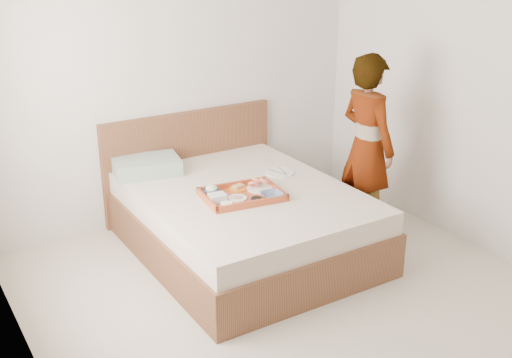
{
  "coord_description": "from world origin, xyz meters",
  "views": [
    {
      "loc": [
        -2.26,
        -2.93,
        2.39
      ],
      "look_at": [
        0.11,
        0.9,
        0.65
      ],
      "focal_mm": 43.85,
      "sensor_mm": 36.0,
      "label": 1
    }
  ],
  "objects": [
    {
      "name": "tray",
      "position": [
        -0.02,
        0.88,
        0.56
      ],
      "size": [
        0.64,
        0.5,
        0.05
      ],
      "primitive_type": "cube",
      "rotation": [
        0.0,
        0.0,
        -0.13
      ],
      "color": "#B64A1E",
      "rests_on": "bed"
    },
    {
      "name": "plastic_tub",
      "position": [
        -0.23,
        0.9,
        0.57
      ],
      "size": [
        0.14,
        0.12,
        0.05
      ],
      "primitive_type": "cube",
      "rotation": [
        0.0,
        0.0,
        -0.13
      ],
      "color": "silver",
      "rests_on": "tray"
    },
    {
      "name": "bed",
      "position": [
        0.06,
        1.0,
        0.27
      ],
      "size": [
        1.65,
        2.0,
        0.53
      ],
      "primitive_type": "cube",
      "color": "brown",
      "rests_on": "ground"
    },
    {
      "name": "prawn_plate",
      "position": [
        0.16,
        0.93,
        0.55
      ],
      "size": [
        0.23,
        0.23,
        0.01
      ],
      "primitive_type": "cylinder",
      "rotation": [
        0.0,
        0.0,
        -0.13
      ],
      "color": "white",
      "rests_on": "tray"
    },
    {
      "name": "person",
      "position": [
        1.11,
        0.76,
        0.78
      ],
      "size": [
        0.38,
        0.57,
        1.56
      ],
      "primitive_type": "imported",
      "rotation": [
        0.0,
        0.0,
        1.59
      ],
      "color": "white",
      "rests_on": "ground"
    },
    {
      "name": "sauce_dish",
      "position": [
        0.0,
        0.72,
        0.56
      ],
      "size": [
        0.1,
        0.1,
        0.03
      ],
      "primitive_type": "cylinder",
      "rotation": [
        0.0,
        0.0,
        -0.13
      ],
      "color": "black",
      "rests_on": "tray"
    },
    {
      "name": "ground",
      "position": [
        0.0,
        0.0,
        0.0
      ],
      "size": [
        3.5,
        4.0,
        0.01
      ],
      "primitive_type": "cube",
      "color": "beige",
      "rests_on": "ground"
    },
    {
      "name": "wall_back",
      "position": [
        0.0,
        2.0,
        1.3
      ],
      "size": [
        3.5,
        0.01,
        2.6
      ],
      "primitive_type": "cube",
      "color": "silver",
      "rests_on": "ground"
    },
    {
      "name": "wall_right",
      "position": [
        1.75,
        0.0,
        1.3
      ],
      "size": [
        0.01,
        4.0,
        2.6
      ],
      "primitive_type": "cube",
      "color": "silver",
      "rests_on": "ground"
    },
    {
      "name": "cheese_round",
      "position": [
        -0.23,
        0.76,
        0.56
      ],
      "size": [
        0.1,
        0.1,
        0.03
      ],
      "primitive_type": "cylinder",
      "rotation": [
        0.0,
        0.0,
        -0.13
      ],
      "color": "white",
      "rests_on": "tray"
    },
    {
      "name": "headboard",
      "position": [
        0.06,
        1.97,
        0.47
      ],
      "size": [
        1.65,
        0.06,
        0.95
      ],
      "primitive_type": "cube",
      "color": "brown",
      "rests_on": "ground"
    },
    {
      "name": "meat_plate",
      "position": [
        -0.09,
        0.85,
        0.55
      ],
      "size": [
        0.16,
        0.16,
        0.01
      ],
      "primitive_type": "cylinder",
      "rotation": [
        0.0,
        0.0,
        -0.13
      ],
      "color": "white",
      "rests_on": "tray"
    },
    {
      "name": "salad_bowl",
      "position": [
        -0.2,
        1.04,
        0.57
      ],
      "size": [
        0.15,
        0.15,
        0.04
      ],
      "primitive_type": "imported",
      "rotation": [
        0.0,
        0.0,
        -0.13
      ],
      "color": "navy",
      "rests_on": "tray"
    },
    {
      "name": "bread_plate",
      "position": [
        0.02,
        1.01,
        0.55
      ],
      "size": [
        0.16,
        0.16,
        0.01
      ],
      "primitive_type": "cylinder",
      "rotation": [
        0.0,
        0.0,
        -0.13
      ],
      "color": "orange",
      "rests_on": "tray"
    },
    {
      "name": "navy_bowl_big",
      "position": [
        0.15,
        0.73,
        0.57
      ],
      "size": [
        0.19,
        0.19,
        0.04
      ],
      "primitive_type": "imported",
      "rotation": [
        0.0,
        0.0,
        -0.13
      ],
      "color": "navy",
      "rests_on": "tray"
    },
    {
      "name": "wall_left",
      "position": [
        -1.75,
        0.0,
        1.3
      ],
      "size": [
        0.01,
        4.0,
        2.6
      ],
      "primitive_type": "cube",
      "color": "silver",
      "rests_on": "ground"
    },
    {
      "name": "pillow",
      "position": [
        -0.44,
        1.77,
        0.6
      ],
      "size": [
        0.61,
        0.47,
        0.13
      ],
      "primitive_type": "cube",
      "rotation": [
        0.0,
        0.0,
        -0.2
      ],
      "color": "#95AA94",
      "rests_on": "bed"
    },
    {
      "name": "dinner_plate",
      "position": [
        0.52,
        1.18,
        0.54
      ],
      "size": [
        0.25,
        0.25,
        0.01
      ],
      "primitive_type": "cylinder",
      "rotation": [
        0.0,
        0.0,
        -0.01
      ],
      "color": "white",
      "rests_on": "bed"
    }
  ]
}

